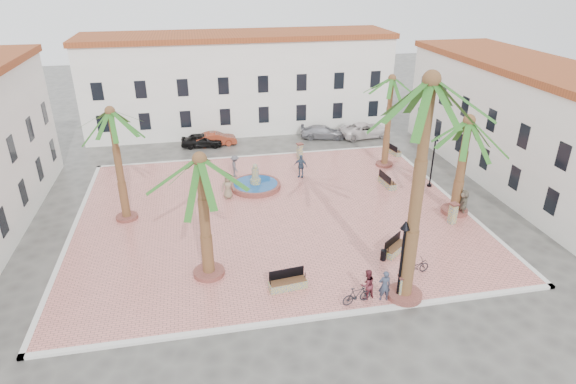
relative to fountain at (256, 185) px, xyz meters
name	(u,v)px	position (x,y,z in m)	size (l,w,h in m)	color
ground	(274,214)	(0.66, -4.21, -0.41)	(120.00, 120.00, 0.00)	#56544F
plaza	(274,213)	(0.66, -4.21, -0.34)	(26.00, 22.00, 0.15)	#E07F76
kerb_n	(253,156)	(0.66, 6.79, -0.33)	(26.30, 0.30, 0.16)	silver
kerb_s	(312,318)	(0.66, -15.21, -0.33)	(26.30, 0.30, 0.16)	silver
kerb_e	(449,197)	(13.66, -4.21, -0.33)	(0.30, 22.30, 0.16)	silver
kerb_w	(73,232)	(-12.34, -4.21, -0.33)	(0.30, 22.30, 0.16)	silver
building_north	(240,82)	(0.66, 15.78, 4.35)	(30.40, 7.40, 9.50)	white
building_east	(529,125)	(20.66, -2.21, 4.10)	(7.40, 26.40, 9.00)	white
fountain	(256,185)	(0.00, 0.00, 0.00)	(3.77, 3.77, 1.95)	brown
palm_nw	(112,124)	(-9.08, -3.13, 6.28)	(4.64, 4.64, 7.66)	brown
palm_sw	(201,175)	(-4.02, -10.67, 5.63)	(5.49, 5.49, 7.14)	brown
palm_s	(428,105)	(5.64, -14.60, 9.70)	(5.81, 5.81, 11.45)	brown
palm_e	(467,134)	(12.78, -6.59, 5.35)	(5.77, 5.77, 6.90)	brown
palm_ne	(391,88)	(11.26, 2.38, 6.26)	(4.61, 4.61, 7.64)	brown
bench_s	(288,283)	(-0.05, -12.74, 0.03)	(2.06, 0.84, 1.06)	gray
bench_se	(395,248)	(6.79, -10.60, 0.02)	(1.84, 1.62, 0.99)	gray
bench_e	(387,182)	(9.90, -1.58, 0.03)	(0.77, 2.01, 1.04)	gray
bench_ne	(393,151)	(13.05, 4.78, -0.01)	(0.87, 1.81, 0.92)	gray
lamppost_s	(403,247)	(5.25, -14.61, 2.76)	(0.49, 0.49, 4.47)	black
lamppost_e	(434,152)	(13.06, -2.30, 2.49)	(0.44, 0.44, 4.07)	black
bollard_se	(402,286)	(5.46, -14.61, 0.40)	(0.51, 0.51, 1.29)	gray
bollard_n	(300,151)	(4.57, 5.19, 0.48)	(0.61, 0.61, 1.43)	gray
bollard_e	(453,213)	(11.83, -7.98, 0.48)	(0.61, 0.61, 1.44)	gray
litter_bin	(383,255)	(5.82, -11.21, 0.06)	(0.34, 0.34, 0.65)	black
cyclist_a	(385,286)	(4.50, -14.61, 0.59)	(0.62, 0.41, 1.71)	#333A4E
bicycle_a	(416,267)	(7.04, -12.82, 0.18)	(0.58, 1.68, 0.88)	black
cyclist_b	(367,284)	(3.70, -14.30, 0.56)	(0.80, 0.63, 1.66)	maroon
bicycle_b	(357,295)	(3.08, -14.61, 0.22)	(0.45, 1.60, 0.96)	black
pedestrian_fountain_a	(228,187)	(-2.19, -1.36, 0.64)	(0.88, 0.57, 1.80)	#85755A
pedestrian_fountain_b	(301,166)	(3.80, 1.38, 0.66)	(1.08, 0.45, 1.85)	#384A63
pedestrian_north	(235,166)	(-1.29, 2.46, 0.63)	(1.16, 0.67, 1.79)	#525156
pedestrian_east	(464,203)	(13.06, -7.08, 0.67)	(1.74, 0.55, 1.87)	#776E5C
car_black	(202,140)	(-3.62, 10.40, 0.23)	(1.53, 3.81, 1.30)	black
car_red	(216,139)	(-2.30, 10.59, 0.21)	(1.33, 3.81, 1.25)	maroon
car_silver	(323,132)	(8.11, 10.60, 0.21)	(1.76, 4.32, 1.25)	#96969E
car_white	(365,130)	(12.33, 10.14, 0.29)	(2.35, 5.09, 1.41)	white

